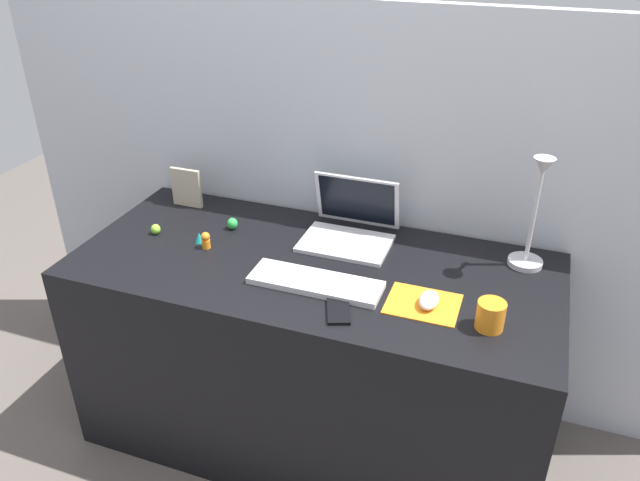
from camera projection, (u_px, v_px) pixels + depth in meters
ground_plane at (314, 428)px, 2.37m from camera, size 6.00×6.00×0.00m
back_wall at (349, 210)px, 2.32m from camera, size 2.77×0.05×1.50m
desk at (313, 353)px, 2.19m from camera, size 1.57×0.70×0.74m
laptop at (351, 224)px, 2.13m from camera, size 0.30×0.26×0.21m
keyboard at (316, 283)px, 1.89m from camera, size 0.41×0.13×0.02m
mousepad at (423, 304)px, 1.81m from camera, size 0.21×0.17×0.00m
mouse at (429, 300)px, 1.79m from camera, size 0.06×0.10×0.03m
cell_phone at (338, 311)px, 1.77m from camera, size 0.11×0.14×0.01m
desk_lamp at (534, 216)px, 1.89m from camera, size 0.11×0.14×0.39m
picture_frame at (186, 188)px, 2.35m from camera, size 0.12×0.02×0.15m
coffee_mug at (491, 315)px, 1.69m from camera, size 0.08×0.08×0.08m
toy_figurine_teal at (198, 238)px, 2.12m from camera, size 0.03×0.03×0.04m
toy_figurine_green at (232, 224)px, 2.21m from camera, size 0.04×0.04×0.04m
toy_figurine_lime at (156, 229)px, 2.18m from camera, size 0.03×0.03×0.04m
toy_figurine_orange at (206, 240)px, 2.08m from camera, size 0.03×0.03×0.06m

